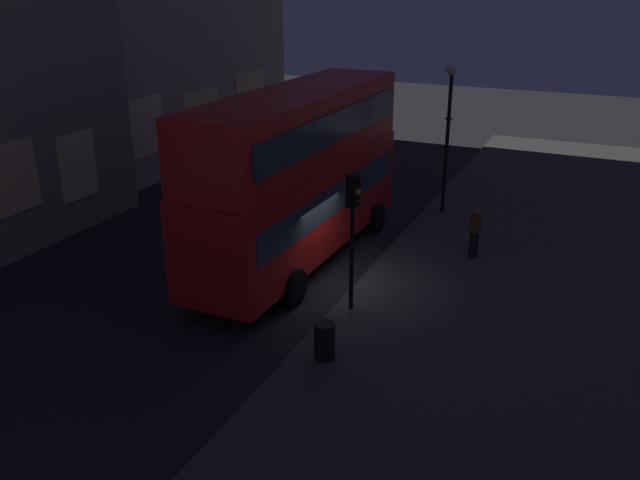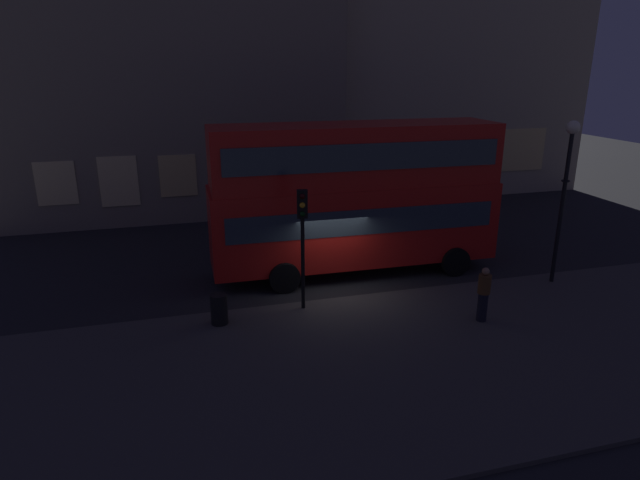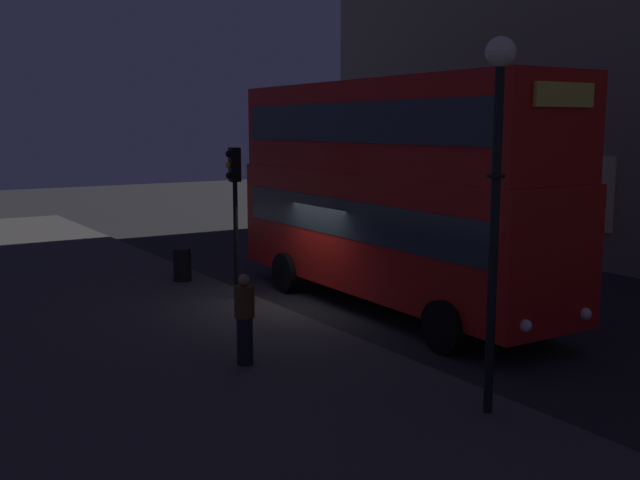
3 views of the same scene
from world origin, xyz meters
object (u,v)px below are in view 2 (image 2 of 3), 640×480
(traffic_light_near_kerb, at_px, (302,225))
(pedestrian, at_px, (484,294))
(double_decker_bus, at_px, (355,192))
(litter_bin, at_px, (219,309))
(street_lamp, at_px, (567,173))

(traffic_light_near_kerb, height_order, pedestrian, traffic_light_near_kerb)
(double_decker_bus, distance_m, litter_bin, 6.70)
(litter_bin, bearing_deg, traffic_light_near_kerb, 7.90)
(traffic_light_near_kerb, distance_m, litter_bin, 3.53)
(traffic_light_near_kerb, bearing_deg, pedestrian, -12.59)
(double_decker_bus, xyz_separation_m, traffic_light_near_kerb, (-2.64, -2.86, -0.23))
(double_decker_bus, xyz_separation_m, pedestrian, (2.33, -5.15, -2.11))
(traffic_light_near_kerb, distance_m, street_lamp, 9.14)
(street_lamp, bearing_deg, double_decker_bus, 154.47)
(traffic_light_near_kerb, relative_size, litter_bin, 4.12)
(traffic_light_near_kerb, bearing_deg, street_lamp, 10.84)
(pedestrian, xyz_separation_m, litter_bin, (-7.63, 1.92, -0.40))
(double_decker_bus, bearing_deg, street_lamp, -24.41)
(double_decker_bus, xyz_separation_m, street_lamp, (6.42, -3.07, 0.92))
(litter_bin, bearing_deg, double_decker_bus, 31.33)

